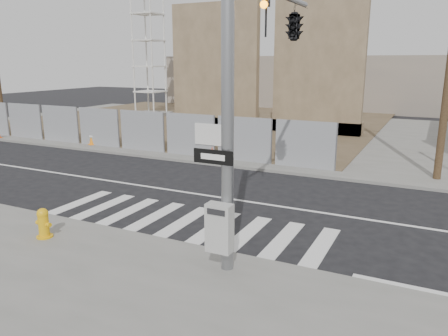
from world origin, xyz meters
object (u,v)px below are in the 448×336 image
at_px(crane_tower, 147,2).
at_px(fire_hydrant, 43,223).
at_px(traffic_cone_d, 212,154).
at_px(traffic_cone_c, 138,142).
at_px(traffic_cone_b, 92,138).
at_px(signal_pole, 276,51).

distance_m(crane_tower, fire_hydrant, 26.98).
bearing_deg(fire_hydrant, traffic_cone_d, 94.55).
bearing_deg(traffic_cone_d, fire_hydrant, -89.15).
height_order(fire_hydrant, traffic_cone_c, fire_hydrant).
bearing_deg(traffic_cone_b, fire_hydrant, -52.61).
height_order(crane_tower, traffic_cone_d, crane_tower).
xyz_separation_m(crane_tower, traffic_cone_c, (7.47, -11.66, -8.58)).
distance_m(crane_tower, traffic_cone_d, 19.75).
bearing_deg(traffic_cone_d, crane_tower, 134.11).
xyz_separation_m(signal_pole, traffic_cone_c, (-10.03, 7.39, -4.34)).
relative_size(traffic_cone_b, traffic_cone_c, 1.09).
relative_size(crane_tower, fire_hydrant, 23.28).
relative_size(crane_tower, traffic_cone_b, 25.47).
bearing_deg(signal_pole, traffic_cone_c, 143.61).
distance_m(traffic_cone_b, traffic_cone_d, 7.83).
bearing_deg(traffic_cone_c, fire_hydrant, -64.61).
xyz_separation_m(crane_tower, traffic_cone_d, (12.39, -12.78, -8.56)).
distance_m(crane_tower, traffic_cone_b, 15.41).
height_order(signal_pole, traffic_cone_d, signal_pole).
bearing_deg(traffic_cone_b, signal_pole, -28.81).
xyz_separation_m(traffic_cone_b, traffic_cone_d, (7.78, -0.82, 0.00)).
relative_size(signal_pole, traffic_cone_d, 9.82).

